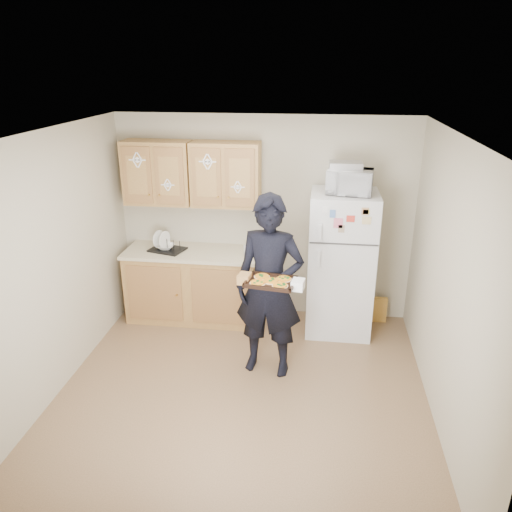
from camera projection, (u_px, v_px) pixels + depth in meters
The scene contains 24 objects.
floor at pixel (242, 392), 4.93m from camera, with size 3.60×3.60×0.00m, color brown.
ceiling at pixel (239, 135), 4.02m from camera, with size 3.60×3.60×0.00m, color silver.
wall_back at pixel (264, 219), 6.14m from camera, with size 3.60×0.04×2.50m, color #B1A88F.
wall_front at pixel (190, 403), 2.82m from camera, with size 3.60×0.04×2.50m, color #B1A88F.
wall_left at pixel (52, 267), 4.70m from camera, with size 0.04×3.60×2.50m, color #B1A88F.
wall_right at pixel (449, 288), 4.26m from camera, with size 0.04×3.60×2.50m, color #B1A88F.
refrigerator at pixel (341, 264), 5.83m from camera, with size 0.75×0.70×1.70m, color silver.
base_cabinet at pixel (193, 286), 6.25m from camera, with size 1.60×0.60×0.86m, color brown.
countertop at pixel (192, 253), 6.08m from camera, with size 1.64×0.64×0.04m, color beige.
upper_cab_left at pixel (158, 173), 5.91m from camera, with size 0.80×0.33×0.75m, color brown.
upper_cab_right at pixel (226, 174), 5.81m from camera, with size 0.80×0.33×0.75m, color brown.
cereal_box at pixel (378, 309), 6.24m from camera, with size 0.20×0.07×0.32m, color #E8CC52.
person at pixel (269, 287), 4.98m from camera, with size 0.69×0.45×1.90m, color black.
baking_tray at pixel (271, 282), 4.63m from camera, with size 0.45×0.33×0.04m, color black.
pizza_front_left at pixel (258, 283), 4.59m from camera, with size 0.15×0.15×0.02m, color orange.
pizza_front_right at pixel (280, 285), 4.53m from camera, with size 0.15×0.15×0.02m, color orange.
pizza_back_left at pixel (262, 276), 4.72m from camera, with size 0.15×0.15×0.02m, color orange.
pizza_back_right at pixel (284, 279), 4.67m from camera, with size 0.15×0.15×0.02m, color orange.
pizza_center at pixel (271, 281), 4.63m from camera, with size 0.15×0.15×0.02m, color orange.
microwave at pixel (350, 182), 5.42m from camera, with size 0.49×0.33×0.27m, color silver.
foil_pan at pixel (346, 165), 5.39m from camera, with size 0.35×0.25×0.07m, color silver.
dish_rack at pixel (167, 244), 6.07m from camera, with size 0.40×0.30×0.16m, color black.
bowl at pixel (166, 247), 6.08m from camera, with size 0.21×0.21×0.05m, color silver.
soap_bottle at pixel (248, 248), 5.90m from camera, with size 0.08×0.09×0.19m, color silver.
Camera 1 is at (0.67, -4.05, 3.05)m, focal length 35.00 mm.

